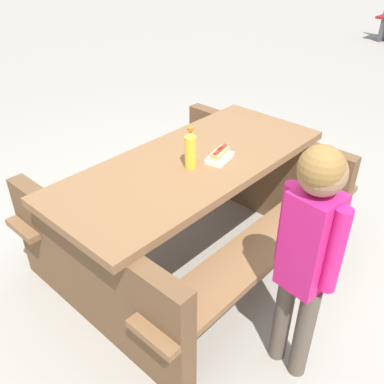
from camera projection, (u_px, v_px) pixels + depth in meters
The scene contains 5 objects.
ground_plane at pixel (192, 255), 2.91m from camera, with size 30.00×30.00×0.00m, color gray.
picnic_table at pixel (192, 203), 2.67m from camera, with size 1.86×1.47×0.75m.
soda_bottle at pixel (190, 149), 2.37m from camera, with size 0.07×0.07×0.25m.
hotdog_tray at pixel (220, 155), 2.49m from camera, with size 0.20×0.15×0.08m.
child_in_coat at pixel (309, 242), 1.77m from camera, with size 0.20×0.31×1.27m.
Camera 1 is at (-1.56, -1.56, 1.95)m, focal length 39.21 mm.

